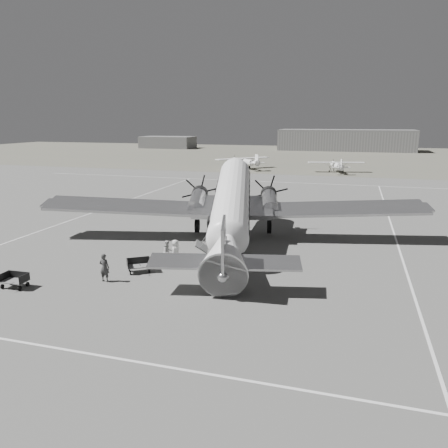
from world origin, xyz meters
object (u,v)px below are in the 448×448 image
at_px(ramp_agent, 168,252).
at_px(dc3_airliner, 231,208).
at_px(shed_secondary, 168,142).
at_px(hangar_main, 346,140).
at_px(ground_crew, 104,268).
at_px(baggage_cart_near, 139,265).
at_px(light_plane_right, 337,167).
at_px(baggage_cart_far, 14,281).
at_px(passenger, 175,252).
at_px(light_plane_left, 244,163).

bearing_deg(ramp_agent, dc3_airliner, 3.78).
height_order(shed_secondary, dc3_airliner, dc3_airliner).
bearing_deg(hangar_main, ground_crew, -94.87).
distance_m(dc3_airliner, baggage_cart_near, 8.95).
distance_m(light_plane_right, baggage_cart_near, 61.23).
relative_size(hangar_main, shed_secondary, 2.33).
bearing_deg(ramp_agent, baggage_cart_far, 167.29).
distance_m(hangar_main, light_plane_right, 63.80).
bearing_deg(ground_crew, light_plane_right, -101.08).
distance_m(baggage_cart_near, ground_crew, 2.47).
xyz_separation_m(light_plane_right, baggage_cart_near, (-9.69, -60.45, -0.65)).
bearing_deg(passenger, ramp_agent, 105.18).
distance_m(dc3_airliner, passenger, 6.21).
bearing_deg(ground_crew, baggage_cart_near, -120.72).
height_order(hangar_main, light_plane_right, hangar_main).
bearing_deg(passenger, light_plane_left, 11.32).
relative_size(light_plane_left, ramp_agent, 7.40).
distance_m(shed_secondary, dc3_airliner, 124.26).
height_order(ground_crew, passenger, ground_crew).
distance_m(hangar_main, passenger, 122.23).
height_order(baggage_cart_far, ramp_agent, ramp_agent).
bearing_deg(ramp_agent, light_plane_left, 41.86).
distance_m(shed_secondary, baggage_cart_far, 131.58).
height_order(baggage_cart_far, passenger, passenger).
relative_size(light_plane_left, ground_crew, 6.79).
bearing_deg(baggage_cart_far, shed_secondary, 108.22).
bearing_deg(baggage_cart_near, hangar_main, 51.20).
distance_m(shed_secondary, light_plane_left, 71.53).
xyz_separation_m(shed_secondary, baggage_cart_near, (50.43, -119.22, -1.56)).
bearing_deg(dc3_airliner, ground_crew, -131.80).
bearing_deg(hangar_main, baggage_cart_far, -96.77).
relative_size(dc3_airliner, light_plane_right, 3.00).
relative_size(hangar_main, light_plane_right, 3.98).
height_order(light_plane_left, baggage_cart_far, light_plane_left).
xyz_separation_m(light_plane_right, ramp_agent, (-8.61, -58.30, -0.29)).
height_order(light_plane_left, ground_crew, light_plane_left).
distance_m(hangar_main, ramp_agent, 122.38).
bearing_deg(ramp_agent, baggage_cart_near, -173.80).
bearing_deg(light_plane_right, ramp_agent, -112.11).
height_order(hangar_main, baggage_cart_far, hangar_main).
relative_size(light_plane_left, light_plane_right, 1.13).
height_order(shed_secondary, passenger, shed_secondary).
bearing_deg(passenger, ground_crew, 149.40).
bearing_deg(ground_crew, dc3_airliner, -119.80).
height_order(dc3_airliner, ramp_agent, dc3_airliner).
distance_m(ground_crew, ramp_agent, 4.84).
bearing_deg(dc3_airliner, baggage_cart_near, -131.54).
xyz_separation_m(dc3_airliner, ramp_agent, (-2.99, -5.39, -2.20)).
bearing_deg(baggage_cart_far, baggage_cart_near, 36.70).
xyz_separation_m(shed_secondary, baggage_cart_far, (44.71, -123.74, -1.57)).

